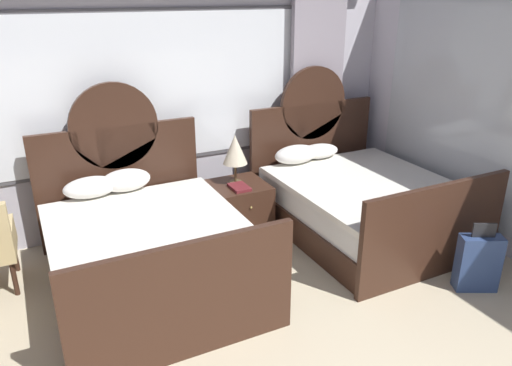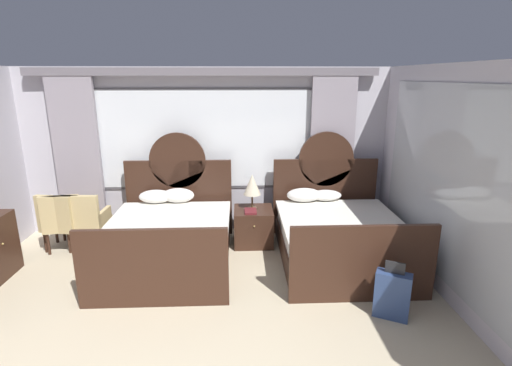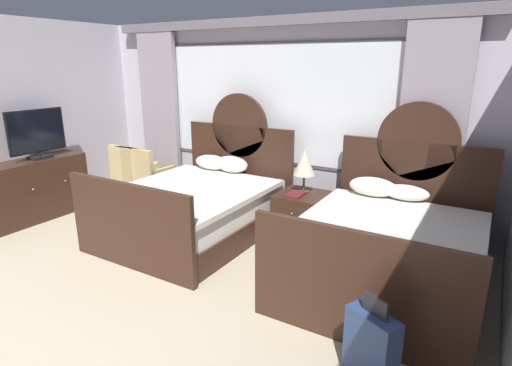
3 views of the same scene
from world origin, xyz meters
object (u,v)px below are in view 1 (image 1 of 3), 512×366
Objects in this scene: bed_near_mirror at (358,200)px; book_on_nightstand at (239,187)px; table_lamp_on_nightstand at (235,150)px; bed_near_window at (147,248)px; nightstand_between_beds at (239,207)px; suitcase_on_floor at (478,263)px.

bed_near_mirror is 1.34m from book_on_nightstand.
table_lamp_on_nightstand is at bearing 79.39° from book_on_nightstand.
book_on_nightstand is (1.15, 0.48, 0.21)m from bed_near_window.
table_lamp_on_nightstand reaches higher than nightstand_between_beds.
book_on_nightstand is at bearing 22.53° from bed_near_window.
suitcase_on_floor is at bearing -28.49° from bed_near_window.
suitcase_on_floor is (1.43, -2.02, -0.01)m from nightstand_between_beds.
nightstand_between_beds is (1.20, 0.60, -0.09)m from bed_near_window.
table_lamp_on_nightstand is at bearing 110.82° from nightstand_between_beds.
suitcase_on_floor is (1.48, -1.90, -0.31)m from book_on_nightstand.
table_lamp_on_nightstand is 2.61m from suitcase_on_floor.
bed_near_mirror is at bearing 99.66° from suitcase_on_floor.
bed_near_mirror is 1.33m from nightstand_between_beds.
bed_near_mirror is 3.94× the size of table_lamp_on_nightstand.
bed_near_window reaches higher than nightstand_between_beds.
nightstand_between_beds is at bearing 125.26° from suitcase_on_floor.
bed_near_mirror is (2.38, -0.00, -0.00)m from bed_near_window.
bed_near_window is 1.00× the size of bed_near_mirror.
table_lamp_on_nightstand is at bearing 124.99° from suitcase_on_floor.
nightstand_between_beds is (-1.19, 0.60, -0.08)m from bed_near_mirror.
bed_near_window is 1.34m from nightstand_between_beds.
bed_near_window is at bearing -151.45° from table_lamp_on_nightstand.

